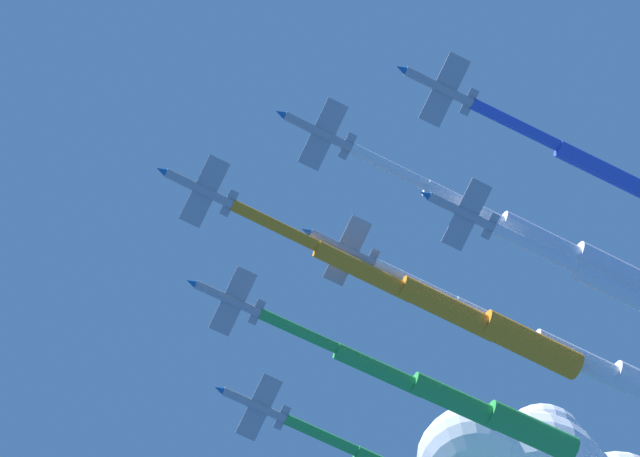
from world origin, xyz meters
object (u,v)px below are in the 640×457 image
at_px(jet_lead, 449,308).
at_px(jet_port_inner, 543,240).
at_px(jet_starboard_inner, 455,400).
at_px(jet_port_mid, 580,359).

distance_m(jet_lead, jet_port_inner, 14.03).
relative_size(jet_lead, jet_starboard_inner, 1.06).
xyz_separation_m(jet_starboard_inner, jet_port_mid, (-11.36, 11.75, 1.28)).
bearing_deg(jet_port_inner, jet_lead, -62.24).
height_order(jet_lead, jet_port_mid, jet_port_mid).
bearing_deg(jet_starboard_inner, jet_port_mid, 134.03).
bearing_deg(jet_starboard_inner, jet_lead, 56.15).
bearing_deg(jet_lead, jet_starboard_inner, -123.85).
distance_m(jet_port_inner, jet_port_mid, 17.10).
bearing_deg(jet_lead, jet_port_mid, 178.44).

